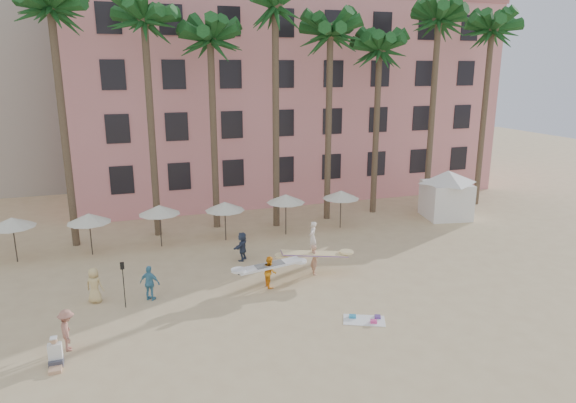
% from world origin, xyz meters
% --- Properties ---
extents(ground, '(120.00, 120.00, 0.00)m').
position_xyz_m(ground, '(0.00, 0.00, 0.00)').
color(ground, '#D1B789').
rests_on(ground, ground).
extents(pink_hotel, '(35.00, 14.00, 16.00)m').
position_xyz_m(pink_hotel, '(7.00, 26.00, 8.00)').
color(pink_hotel, pink).
rests_on(pink_hotel, ground).
extents(palm_row, '(44.40, 5.40, 16.30)m').
position_xyz_m(palm_row, '(0.51, 15.00, 12.97)').
color(palm_row, brown).
rests_on(palm_row, ground).
extents(umbrella_row, '(22.50, 2.70, 2.73)m').
position_xyz_m(umbrella_row, '(-3.00, 12.50, 2.33)').
color(umbrella_row, '#332B23').
rests_on(umbrella_row, ground).
extents(cabana, '(5.26, 5.26, 3.50)m').
position_xyz_m(cabana, '(15.35, 12.50, 2.07)').
color(cabana, white).
rests_on(cabana, ground).
extents(beach_towel, '(2.05, 1.66, 0.14)m').
position_xyz_m(beach_towel, '(2.59, 0.01, 0.03)').
color(beach_towel, white).
rests_on(beach_towel, ground).
extents(carrier_yellow, '(3.56, 1.31, 1.63)m').
position_xyz_m(carrier_yellow, '(2.35, 5.56, 0.95)').
color(carrier_yellow, tan).
rests_on(carrier_yellow, ground).
extents(carrier_white, '(3.27, 0.94, 1.60)m').
position_xyz_m(carrier_white, '(-0.36, 4.75, 0.88)').
color(carrier_white, orange).
rests_on(carrier_white, ground).
extents(beachgoers, '(13.66, 8.62, 1.92)m').
position_xyz_m(beachgoers, '(-4.62, 5.77, 0.86)').
color(beachgoers, '#4E96B7').
rests_on(beachgoers, ground).
extents(paddle, '(0.18, 0.04, 2.23)m').
position_xyz_m(paddle, '(-7.31, 4.60, 1.41)').
color(paddle, black).
rests_on(paddle, ground).
extents(seated_man, '(0.49, 0.86, 1.12)m').
position_xyz_m(seated_man, '(-9.86, 0.43, 0.39)').
color(seated_man, '#3F3F4C').
rests_on(seated_man, ground).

